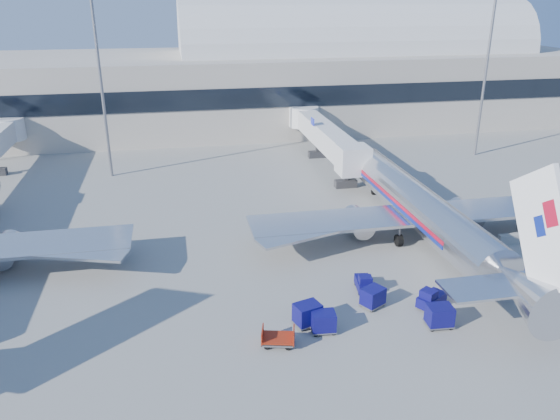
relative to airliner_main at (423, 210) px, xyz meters
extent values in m
plane|color=gray|center=(-10.00, -4.51, -2.93)|extent=(260.00, 260.00, 0.00)
cube|color=#B2AA9E|center=(-35.00, 51.49, 3.07)|extent=(170.00, 28.00, 12.00)
cube|color=black|center=(-35.00, 37.54, 4.07)|extent=(170.00, 0.40, 3.00)
cylinder|color=silver|center=(10.00, 51.49, 9.07)|extent=(60.00, 18.00, 18.00)
cylinder|color=silver|center=(0.00, 1.49, -0.03)|extent=(3.80, 28.00, 3.80)
sphere|color=silver|center=(0.00, 15.49, -0.03)|extent=(3.72, 3.72, 3.72)
cone|color=silver|center=(0.00, -15.51, 0.37)|extent=(3.80, 6.00, 3.80)
cube|color=#AA0D25|center=(0.00, 2.49, 0.22)|extent=(3.85, 20.16, 0.32)
cube|color=navy|center=(0.00, 2.49, -0.15)|extent=(3.85, 20.16, 0.32)
cube|color=white|center=(0.00, -16.01, 4.77)|extent=(0.35, 7.79, 8.74)
cube|color=silver|center=(0.00, -15.01, 0.57)|extent=(11.00, 3.00, 0.18)
cube|color=silver|center=(0.00, 0.49, -0.63)|extent=(32.00, 5.00, 0.28)
cylinder|color=#B7B7BC|center=(-5.50, 1.99, -1.58)|extent=(2.10, 3.80, 2.10)
cylinder|color=#B7B7BC|center=(5.50, 1.99, -1.58)|extent=(2.10, 3.80, 2.10)
cylinder|color=black|center=(0.00, 12.49, -2.48)|extent=(0.40, 0.90, 0.90)
cylinder|color=#B7B7BC|center=(-36.50, 1.99, -1.58)|extent=(2.10, 3.80, 2.10)
cube|color=silver|center=(-2.40, 25.49, 1.07)|extent=(2.70, 24.00, 2.70)
cube|color=silver|center=(-2.40, 13.29, 1.07)|extent=(3.40, 3.20, 3.20)
cylinder|color=silver|center=(-2.40, 36.99, 1.07)|extent=(4.40, 4.40, 3.00)
cube|color=#2D2D30|center=(-2.40, 15.49, -1.13)|extent=(0.50, 0.50, 3.00)
cube|color=#2D2D30|center=(-2.40, 15.49, -2.48)|extent=(2.60, 1.00, 0.90)
cube|color=#2D2D30|center=(-2.40, 28.49, -1.13)|extent=(0.50, 0.50, 3.00)
cube|color=#2D2D30|center=(-2.40, 28.49, -2.48)|extent=(2.60, 1.00, 0.90)
cube|color=#1C279A|center=(-4.00, 25.49, 2.87)|extent=(0.12, 1.40, 0.90)
cylinder|color=silver|center=(-44.40, 36.99, 1.07)|extent=(4.40, 4.40, 3.00)
cylinder|color=slate|center=(-30.00, 25.49, 8.07)|extent=(0.36, 0.36, 22.00)
cylinder|color=slate|center=(20.00, 25.49, 8.07)|extent=(0.36, 0.36, 22.00)
cube|color=#9E9E96|center=(8.00, -2.51, -2.48)|extent=(3.00, 0.55, 0.90)
cube|color=#9E9E96|center=(11.30, -2.51, -2.48)|extent=(3.00, 0.55, 0.90)
cube|color=#0C0A51|center=(-4.33, -11.20, -2.36)|extent=(2.62, 2.26, 0.77)
cube|color=#0C0A51|center=(-4.76, -11.48, -1.75)|extent=(1.33, 1.36, 0.72)
cylinder|color=black|center=(-3.89, -10.37, -2.64)|extent=(0.60, 0.50, 0.57)
cube|color=#0C0A51|center=(4.44, -9.34, -2.42)|extent=(2.31, 2.11, 0.69)
cube|color=#0C0A51|center=(4.08, -9.07, -1.88)|extent=(1.21, 1.23, 0.64)
cylinder|color=black|center=(5.27, -9.46, -2.67)|extent=(0.53, 0.47, 0.51)
cube|color=#0C0A51|center=(-8.39, -7.96, -2.40)|extent=(1.38, 2.32, 0.71)
cube|color=#0C0A51|center=(-8.45, -8.43, -1.83)|extent=(1.06, 0.98, 0.67)
cylinder|color=black|center=(-8.71, -7.14, -2.66)|extent=(0.28, 0.56, 0.53)
cube|color=#0C0A51|center=(-8.53, -10.35, -2.09)|extent=(1.98, 1.84, 1.27)
cube|color=slate|center=(-8.53, -10.35, -2.73)|extent=(2.08, 1.93, 0.09)
cylinder|color=black|center=(-8.23, -9.63, -2.75)|extent=(0.37, 0.29, 0.35)
cube|color=#0C0A51|center=(-12.94, -12.77, -2.09)|extent=(1.69, 1.36, 1.28)
cube|color=slate|center=(-12.94, -12.77, -2.73)|extent=(1.78, 1.42, 0.09)
cylinder|color=black|center=(-12.28, -12.34, -2.75)|extent=(0.36, 0.17, 0.35)
cube|color=#0C0A51|center=(-13.80, -11.76, -2.02)|extent=(2.05, 1.80, 1.39)
cube|color=slate|center=(-13.80, -11.76, -2.72)|extent=(2.16, 1.87, 0.10)
cylinder|color=black|center=(-13.31, -11.06, -2.74)|extent=(0.41, 0.26, 0.38)
cube|color=#0C0A51|center=(-4.97, -13.71, -2.04)|extent=(1.77, 1.41, 1.36)
cube|color=slate|center=(-4.97, -13.71, -2.72)|extent=(1.86, 1.47, 0.09)
cylinder|color=black|center=(-4.28, -13.23, -2.74)|extent=(0.38, 0.17, 0.38)
cube|color=#0C0A51|center=(3.41, -9.75, -2.01)|extent=(1.77, 1.40, 1.40)
cube|color=slate|center=(3.41, -9.75, -2.71)|extent=(1.87, 1.45, 0.10)
cylinder|color=black|center=(4.10, -9.24, -2.73)|extent=(0.39, 0.16, 0.39)
cube|color=slate|center=(-16.22, -13.65, -2.59)|extent=(2.43, 1.93, 0.12)
cube|color=maroon|center=(-16.22, -13.65, -2.39)|extent=(2.44, 1.98, 0.08)
cylinder|color=black|center=(-15.43, -13.30, -2.73)|extent=(0.41, 0.24, 0.39)
camera|label=1|loc=(-21.90, -43.00, 18.38)|focal=35.00mm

